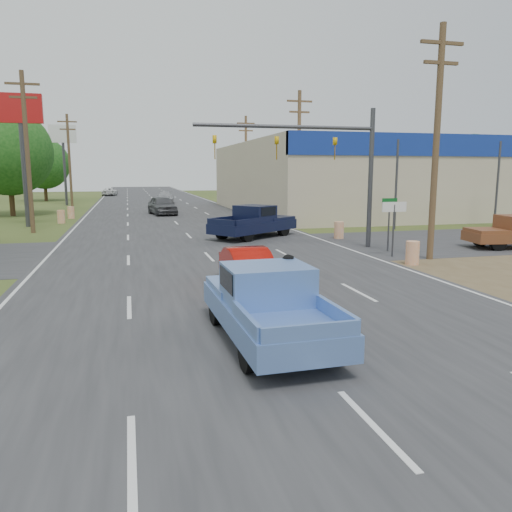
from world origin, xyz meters
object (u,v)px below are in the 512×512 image
object	(u,v)px
distant_car_grey	(162,205)
distant_car_white	(110,192)
rider	(287,293)
distant_car_silver	(165,198)
motorcycle	(288,308)
red_convertible	(249,268)
blue_pickup	(267,302)
navy_pickup	(255,221)

from	to	relation	value
distant_car_grey	distant_car_white	world-z (taller)	distant_car_grey
rider	distant_car_silver	size ratio (longest dim) A/B	0.36
motorcycle	red_convertible	bearing A→B (deg)	83.42
distant_car_grey	motorcycle	bearing A→B (deg)	-97.57
distant_car_silver	red_convertible	bearing A→B (deg)	-83.90
blue_pickup	distant_car_silver	distance (m)	52.81
red_convertible	motorcycle	world-z (taller)	red_convertible
navy_pickup	motorcycle	bearing A→B (deg)	-48.22
motorcycle	distant_car_grey	distance (m)	34.99
red_convertible	distant_car_white	xyz separation A→B (m)	(-6.76, 70.20, -0.00)
blue_pickup	distant_car_white	bearing A→B (deg)	93.10
blue_pickup	navy_pickup	xyz separation A→B (m)	(4.28, 17.95, 0.07)
rider	blue_pickup	distance (m)	1.04
distant_car_white	navy_pickup	bearing A→B (deg)	105.05
distant_car_silver	rider	bearing A→B (deg)	-84.01
distant_car_grey	red_convertible	bearing A→B (deg)	-97.10
blue_pickup	distant_car_silver	xyz separation A→B (m)	(1.52, 52.79, -0.19)
red_convertible	navy_pickup	xyz separation A→B (m)	(3.40, 12.60, 0.32)
motorcycle	navy_pickup	distance (m)	17.64
distant_car_silver	blue_pickup	bearing A→B (deg)	-84.79
motorcycle	blue_pickup	xyz separation A→B (m)	(-0.73, -0.68, 0.37)
red_convertible	motorcycle	xyz separation A→B (m)	(-0.15, -4.67, -0.12)
motorcycle	navy_pickup	bearing A→B (deg)	73.69
red_convertible	distant_car_grey	distance (m)	30.33
motorcycle	distant_car_grey	xyz separation A→B (m)	(-0.73, 34.98, 0.33)
red_convertible	distant_car_silver	world-z (taller)	distant_car_silver
blue_pickup	distant_car_silver	world-z (taller)	blue_pickup
motorcycle	distant_car_white	xyz separation A→B (m)	(-6.61, 74.87, 0.12)
motorcycle	distant_car_white	size ratio (longest dim) A/B	0.50
navy_pickup	distant_car_white	bearing A→B (deg)	153.39
blue_pickup	distant_car_grey	xyz separation A→B (m)	(0.00, 35.66, -0.04)
blue_pickup	distant_car_silver	bearing A→B (deg)	86.99
red_convertible	motorcycle	size ratio (longest dim) A/B	1.68
motorcycle	distant_car_white	distance (m)	75.16
rider	distant_car_grey	size ratio (longest dim) A/B	0.35
motorcycle	distant_car_white	bearing A→B (deg)	90.35
rider	distant_car_white	xyz separation A→B (m)	(-6.60, 74.80, -0.24)
red_convertible	navy_pickup	size ratio (longest dim) A/B	0.66
distant_car_grey	blue_pickup	bearing A→B (deg)	-98.77
red_convertible	blue_pickup	bearing A→B (deg)	-100.62
distant_car_grey	distant_car_white	size ratio (longest dim) A/B	1.08
navy_pickup	rider	bearing A→B (deg)	-48.28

